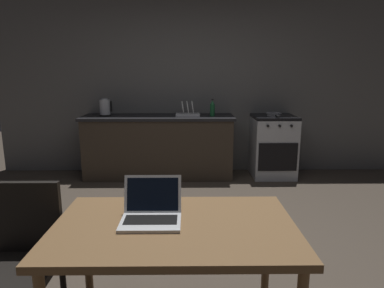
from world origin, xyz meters
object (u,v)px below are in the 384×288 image
stove_oven (273,146)px  bottle (212,108)px  dining_table (175,237)px  chair (23,253)px  laptop (151,213)px  frying_pan (274,114)px  electric_kettle (105,108)px  dish_rack (188,112)px

stove_oven → bottle: size_ratio=3.67×
dining_table → bottle: bottle is taller
stove_oven → chair: (-2.16, -3.10, 0.08)m
stove_oven → bottle: (-0.90, -0.05, 0.56)m
stove_oven → laptop: size_ratio=2.81×
laptop → stove_oven: bearing=66.2°
stove_oven → frying_pan: (-0.01, -0.03, 0.47)m
electric_kettle → frying_pan: (2.41, -0.03, -0.09)m
chair → dish_rack: dish_rack is taller
stove_oven → dining_table: 3.43m
frying_pan → electric_kettle: bearing=179.3°
bottle → frying_pan: (0.88, 0.02, -0.09)m
laptop → dish_rack: size_ratio=0.94×
stove_oven → laptop: bearing=-114.8°
laptop → frying_pan: laptop is taller
stove_oven → dining_table: size_ratio=0.70×
bottle → dish_rack: bottle is taller
dining_table → laptop: bearing=159.9°
laptop → dining_table: bearing=-19.0°
dining_table → frying_pan: frying_pan is taller
chair → electric_kettle: (-0.26, 3.10, 0.49)m
dining_table → dish_rack: size_ratio=3.78×
chair → frying_pan: (2.15, 3.07, 0.39)m
frying_pan → dish_rack: (-1.23, 0.03, 0.02)m
chair → dish_rack: size_ratio=2.68×
dining_table → electric_kettle: bearing=109.4°
stove_oven → dining_table: stove_oven is taller
dish_rack → dining_table: bearing=-91.2°
stove_oven → dish_rack: size_ratio=2.64×
chair → laptop: 0.76m
dining_table → dish_rack: bearing=88.8°
bottle → frying_pan: bearing=1.3°
laptop → bottle: 3.12m
stove_oven → dish_rack: dish_rack is taller
dining_table → laptop: 0.18m
electric_kettle → bottle: 1.53m
laptop → electric_kettle: 3.28m
electric_kettle → dish_rack: size_ratio=0.73×
bottle → dish_rack: (-0.35, 0.05, -0.07)m
stove_oven → frying_pan: bearing=-114.5°
dining_table → laptop: laptop is taller
chair → dining_table: bearing=3.5°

